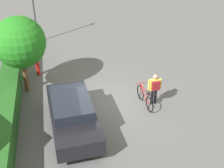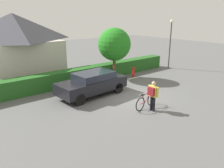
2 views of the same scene
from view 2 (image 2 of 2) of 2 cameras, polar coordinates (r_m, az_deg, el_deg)
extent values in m
plane|color=#5A5A5A|center=(13.40, 4.34, -3.34)|extent=(60.00, 60.00, 0.00)
cube|color=#235A1F|center=(16.52, -6.17, 2.55)|extent=(15.32, 0.90, 1.07)
cube|color=beige|center=(18.49, -22.96, 5.67)|extent=(6.09, 4.25, 2.83)
pyramid|color=#4C4C56|center=(18.22, -23.87, 13.10)|extent=(6.39, 4.46, 1.99)
cube|color=black|center=(13.50, -5.13, -0.21)|extent=(4.38, 2.01, 0.67)
cube|color=#1E232D|center=(13.44, -4.67, 2.14)|extent=(2.42, 1.68, 0.42)
cylinder|color=black|center=(15.06, -2.58, 0.36)|extent=(0.67, 0.22, 0.66)
cylinder|color=black|center=(13.95, 1.62, -1.01)|extent=(0.67, 0.22, 0.66)
cylinder|color=black|center=(13.45, -12.05, -2.11)|extent=(0.67, 0.22, 0.66)
cylinder|color=black|center=(12.20, -8.20, -3.94)|extent=(0.67, 0.22, 0.66)
torus|color=black|center=(12.24, 10.02, -3.78)|extent=(0.73, 0.14, 0.73)
torus|color=black|center=(11.45, 7.20, -5.15)|extent=(0.73, 0.14, 0.73)
cylinder|color=#B21E1E|center=(11.91, 9.24, -3.13)|extent=(0.65, 0.12, 0.54)
cylinder|color=#B21E1E|center=(11.60, 8.06, -3.81)|extent=(0.24, 0.07, 0.46)
cylinder|color=#B21E1E|center=(11.74, 8.93, -2.41)|extent=(0.79, 0.14, 0.08)
cylinder|color=#B21E1E|center=(11.60, 7.76, -4.92)|extent=(0.39, 0.09, 0.05)
cylinder|color=#B21E1E|center=(12.16, 10.08, -2.70)|extent=(0.04, 0.04, 0.49)
cube|color=black|center=(11.43, 7.82, -2.77)|extent=(0.23, 0.13, 0.06)
cylinder|color=#B21E1E|center=(12.07, 10.15, -1.47)|extent=(0.09, 0.50, 0.03)
cylinder|color=black|center=(11.63, 10.00, -4.81)|extent=(0.13, 0.13, 0.77)
cylinder|color=black|center=(11.54, 10.61, -5.03)|extent=(0.13, 0.13, 0.77)
cube|color=#D8CC4C|center=(11.36, 10.48, -1.84)|extent=(0.21, 0.45, 0.55)
sphere|color=tan|center=(11.23, 10.59, 0.13)|extent=(0.21, 0.21, 0.21)
cylinder|color=#D8CC4C|center=(11.52, 9.43, -1.44)|extent=(0.09, 0.09, 0.52)
cylinder|color=#D8CC4C|center=(11.19, 11.56, -2.12)|extent=(0.09, 0.09, 0.52)
cube|color=maroon|center=(11.23, 9.96, -1.87)|extent=(0.16, 0.36, 0.42)
cylinder|color=#38383D|center=(20.84, 14.53, 9.33)|extent=(0.10, 0.10, 4.03)
sphere|color=#F2EDCC|center=(20.67, 14.99, 15.19)|extent=(0.28, 0.28, 0.28)
cylinder|color=brown|center=(16.95, 0.59, 4.47)|extent=(0.23, 0.23, 1.89)
sphere|color=#247C1E|center=(16.66, 0.61, 10.07)|extent=(2.41, 2.41, 2.41)
cylinder|color=red|center=(17.70, 5.46, 2.96)|extent=(0.20, 0.20, 0.70)
sphere|color=red|center=(17.62, 5.49, 4.12)|extent=(0.18, 0.18, 0.18)
camera|label=1|loc=(11.87, -58.80, 26.99)|focal=48.27mm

